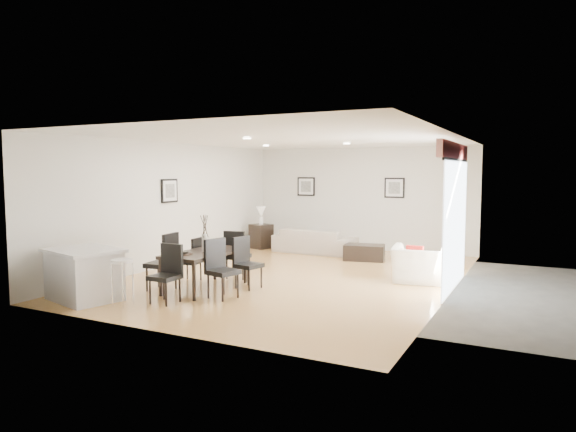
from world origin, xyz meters
The scene contains 26 objects.
ground centered at (0.00, 0.00, 0.00)m, with size 8.00×8.00×0.00m, color tan.
wall_back centered at (0.00, 4.00, 1.35)m, with size 6.00×0.04×2.70m, color silver.
wall_front centered at (0.00, -4.00, 1.35)m, with size 6.00×0.04×2.70m, color silver.
wall_left centered at (-3.00, 0.00, 1.35)m, with size 0.04×8.00×2.70m, color silver.
wall_right centered at (3.00, 0.00, 1.35)m, with size 0.04×8.00×2.70m, color silver.
ceiling centered at (0.00, 0.00, 2.70)m, with size 6.00×8.00×0.02m, color white.
sofa centered at (-0.85, 2.85, 0.31)m, with size 2.10×0.82×0.61m, color #A49684.
armchair centered at (2.34, 0.56, 0.34)m, with size 1.03×0.90×0.67m, color beige.
dining_table centered at (-0.93, -1.74, 0.60)m, with size 0.85×1.63×0.67m.
dining_chair_wnear centered at (-1.49, -2.13, 0.56)m, with size 0.51×0.51×1.01m.
dining_chair_wfar centered at (-1.50, -1.32, 0.47)m, with size 0.42×0.42×0.83m.
dining_chair_enear centered at (-0.36, -2.12, 0.54)m, with size 0.52×0.52×0.97m.
dining_chair_efar centered at (-0.36, -1.32, 0.51)m, with size 0.48×0.48×0.91m.
dining_chair_head centered at (-0.93, -2.73, 0.52)m, with size 0.42×0.42×0.92m.
dining_chair_foot centered at (-0.91, -0.74, 0.52)m, with size 0.49×0.49×0.94m.
vase centered at (-0.93, -1.74, 0.96)m, with size 0.70×1.15×0.65m.
coffee_table centered at (0.64, 2.36, 0.18)m, with size 0.92×0.55×0.37m, color black.
side_table centered at (-2.45, 2.92, 0.32)m, with size 0.49×0.49×0.65m, color black.
table_lamp centered at (-2.45, 2.92, 0.96)m, with size 0.25×0.25×0.49m.
cushion centered at (2.25, 0.46, 0.54)m, with size 0.31×0.10×0.31m, color maroon.
kitchen_island centered at (-2.23, -3.23, 0.42)m, with size 1.38×1.19×0.83m.
bar_stool centered at (-1.41, -3.23, 0.62)m, with size 0.33×0.33×0.72m.
framed_print_back_left centered at (-1.60, 3.97, 1.65)m, with size 0.52×0.04×0.52m.
framed_print_back_right centered at (0.90, 3.97, 1.65)m, with size 0.52×0.04×0.52m.
framed_print_left_wall centered at (-2.97, -0.20, 1.65)m, with size 0.04×0.52×0.52m.
sliding_door centered at (2.96, 0.30, 1.66)m, with size 0.12×2.70×2.57m.
Camera 1 is at (4.38, -9.04, 2.08)m, focal length 32.00 mm.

